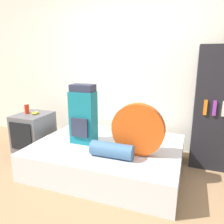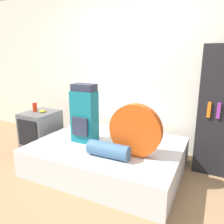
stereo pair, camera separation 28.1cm
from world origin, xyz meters
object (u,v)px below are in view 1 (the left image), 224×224
television (34,131)px  tent_bag (138,130)px  backpack (83,115)px  canister (27,109)px  sleeping_roll (112,150)px

television → tent_bag: bearing=-11.7°
backpack → canister: bearing=167.4°
canister → sleeping_roll: bearing=-18.4°
tent_bag → canister: 1.98m
backpack → tent_bag: backpack is taller
backpack → tent_bag: (0.78, -0.12, -0.07)m
sleeping_roll → canister: size_ratio=3.03×
sleeping_roll → television: (-1.59, 0.56, -0.15)m
television → canister: 0.39m
backpack → sleeping_roll: bearing=-30.1°
backpack → sleeping_roll: (0.52, -0.30, -0.30)m
sleeping_roll → canister: 1.79m
tent_bag → sleeping_roll: tent_bag is taller
tent_bag → sleeping_roll: 0.39m
tent_bag → canister: tent_bag is taller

